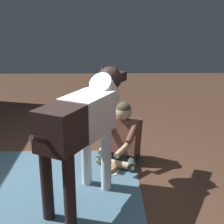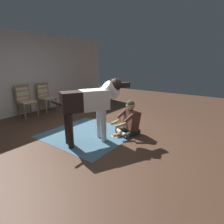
% 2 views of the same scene
% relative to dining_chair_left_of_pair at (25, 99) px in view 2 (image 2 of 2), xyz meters
% --- Properties ---
extents(ground_plane, '(14.35, 14.35, 0.00)m').
position_rel_dining_chair_left_of_pair_xyz_m(ground_plane, '(-0.10, -2.91, -0.54)').
color(ground_plane, '#4B3123').
extents(back_wall, '(8.15, 0.10, 2.60)m').
position_rel_dining_chair_left_of_pair_xyz_m(back_wall, '(-0.10, 0.33, 0.76)').
color(back_wall, beige).
rests_on(back_wall, ground).
extents(area_rug, '(1.82, 1.90, 0.01)m').
position_rel_dining_chair_left_of_pair_xyz_m(area_rug, '(0.06, -2.63, -0.54)').
color(area_rug, '#45697F').
rests_on(area_rug, ground).
extents(dining_chair_left_of_pair, '(0.46, 0.47, 0.98)m').
position_rel_dining_chair_left_of_pair_xyz_m(dining_chair_left_of_pair, '(0.00, 0.00, 0.00)').
color(dining_chair_left_of_pair, '#876444').
rests_on(dining_chair_left_of_pair, ground).
extents(dining_chair_right_of_pair, '(0.47, 0.48, 0.98)m').
position_rel_dining_chair_left_of_pair_xyz_m(dining_chair_right_of_pair, '(0.72, -0.00, 0.00)').
color(dining_chair_right_of_pair, '#876444').
rests_on(dining_chair_right_of_pair, ground).
extents(person_sitting_on_floor, '(0.72, 0.63, 0.82)m').
position_rel_dining_chair_left_of_pair_xyz_m(person_sitting_on_floor, '(0.65, -3.42, -0.21)').
color(person_sitting_on_floor, '#303F38').
rests_on(person_sitting_on_floor, ground).
extents(large_dog, '(1.55, 0.91, 1.36)m').
position_rel_dining_chair_left_of_pair_xyz_m(large_dog, '(-0.18, -2.98, 0.33)').
color(large_dog, white).
rests_on(large_dog, ground).
extents(hot_dog_on_plate, '(0.21, 0.21, 0.06)m').
position_rel_dining_chair_left_of_pair_xyz_m(hot_dog_on_plate, '(0.34, -3.25, -0.52)').
color(hot_dog_on_plate, silver).
rests_on(hot_dog_on_plate, ground).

